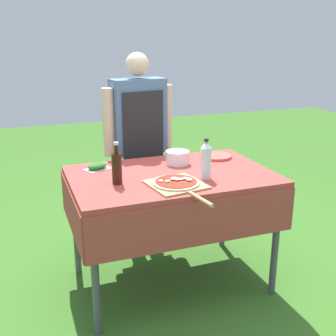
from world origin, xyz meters
The scene contains 9 objects.
ground_plane centered at (0.00, 0.00, 0.00)m, with size 12.00×12.00×0.00m, color #386B23.
prep_table centered at (0.00, 0.00, 0.72)m, with size 1.32×0.87×0.81m.
person_cook centered at (-0.01, 0.69, 0.92)m, with size 0.58×0.24×1.56m.
pizza_on_peel centered at (-0.05, -0.24, 0.83)m, with size 0.35×0.56×0.05m.
oil_bottle centered at (-0.38, -0.07, 0.91)m, with size 0.06×0.06×0.26m.
water_bottle centered at (0.17, -0.17, 0.93)m, with size 0.07×0.07×0.26m.
herb_container centered at (-0.44, 0.25, 0.83)m, with size 0.20×0.17×0.05m.
mixing_tub centered at (0.12, 0.19, 0.86)m, with size 0.17×0.17×0.09m, color silver.
plate_stack centered at (0.45, 0.24, 0.82)m, with size 0.23×0.23×0.02m.
Camera 1 is at (-0.93, -2.45, 1.67)m, focal length 45.00 mm.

